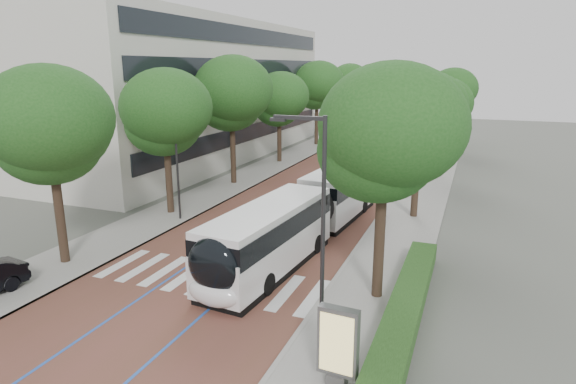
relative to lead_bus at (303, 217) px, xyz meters
The scene contains 20 objects.
ground 7.42m from the lead_bus, 111.52° to the right, with size 160.00×160.00×0.00m, color #51544C.
road 33.41m from the lead_bus, 94.56° to the left, with size 11.00×140.00×0.02m, color brown.
sidewalk_left 34.82m from the lead_bus, 106.98° to the left, with size 4.00×140.00×0.12m, color gray.
sidewalk_right 33.65m from the lead_bus, 81.71° to the left, with size 4.00×140.00×0.12m, color gray.
kerb_left 34.31m from the lead_bus, 103.94° to the left, with size 0.20×140.00×0.14m, color gray.
kerb_right 33.43m from the lead_bus, 84.94° to the left, with size 0.20×140.00×0.14m, color gray.
zebra_crossing 6.44m from the lead_bus, 113.18° to the right, with size 10.55×3.60×0.01m.
lane_line_left 33.57m from the lead_bus, 97.29° to the left, with size 0.12×126.00×0.01m, color blue.
lane_line_right 33.32m from the lead_bus, 91.82° to the left, with size 0.12×126.00×0.01m, color blue.
office_building 31.16m from the lead_bus, 136.14° to the left, with size 18.11×40.00×14.00m.
hedge 9.39m from the lead_bus, 46.26° to the right, with size 1.20×14.00×0.80m, color #1A3B14.
streetlight_near 10.99m from the lead_bus, 67.85° to the right, with size 1.82×0.20×8.00m.
streetlight_far 16.09m from the lead_bus, 75.44° to the left, with size 1.82×0.20×8.00m.
lamp_post_left 9.19m from the lead_bus, behind, with size 0.14×0.14×8.00m, color #28282A.
trees_left 21.57m from the lead_bus, 118.98° to the left, with size 6.33×60.83×9.84m.
trees_right 16.95m from the lead_bus, 71.93° to the left, with size 5.70×47.67×9.17m.
lead_bus is the anchor object (origin of this frame).
bus_queued_0 16.07m from the lead_bus, 94.21° to the left, with size 3.09×12.50×3.20m.
bus_queued_1 29.22m from the lead_bus, 90.83° to the left, with size 3.24×12.52×3.20m.
ad_panel 12.19m from the lead_bus, 65.29° to the right, with size 1.25×0.51×2.56m.
Camera 1 is at (11.00, -16.71, 9.53)m, focal length 30.00 mm.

